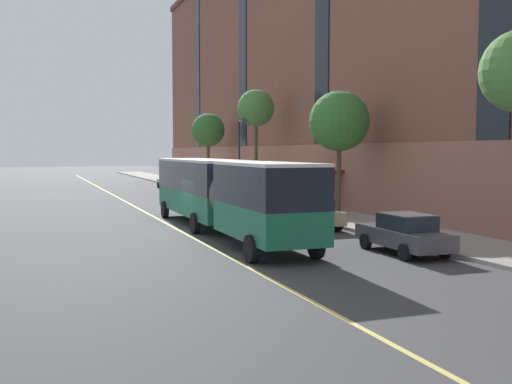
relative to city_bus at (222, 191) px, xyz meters
name	(u,v)px	position (x,y,z in m)	size (l,w,h in m)	color
ground_plane	(194,229)	(-0.89, 1.81, -2.04)	(260.00, 260.00, 0.00)	#424244
sidewalk	(329,215)	(8.26, 4.81, -1.96)	(4.33, 160.00, 0.15)	#9E9B93
apartment_facade	(477,12)	(16.41, 1.81, 10.11)	(15.20, 110.00, 24.32)	brown
city_bus	(222,191)	(0.00, 0.00, 0.00)	(2.95, 18.42, 3.50)	#1E704C
parked_car_red_1	(186,185)	(4.87, 26.91, -1.26)	(1.94, 4.38, 1.56)	#B21E19
parked_car_white_2	(243,197)	(4.97, 10.98, -1.25)	(2.13, 4.70, 1.56)	silver
parked_car_darkgray_3	(404,234)	(4.80, -8.06, -1.26)	(1.97, 4.54, 1.56)	#4C4C51
parked_car_champagne_4	(311,213)	(4.76, 0.07, -1.25)	(2.03, 4.54, 1.56)	#BCAD89
parked_car_champagne_5	(209,190)	(5.01, 19.69, -1.26)	(2.03, 4.21, 1.56)	#BCAD89
parked_car_champagne_6	(169,181)	(5.01, 34.53, -1.25)	(1.94, 4.78, 1.56)	#BCAD89
street_tree_mid_block	(339,122)	(7.77, 2.68, 3.55)	(3.40, 3.40, 7.16)	brown
street_tree_far_uptown	(256,109)	(7.77, 16.05, 5.13)	(2.85, 2.85, 8.51)	brown
street_tree_far_downtown	(208,131)	(7.77, 29.41, 3.91)	(3.26, 3.26, 7.47)	brown
street_lamp	(240,150)	(6.70, 16.66, 1.97)	(0.36, 1.48, 6.21)	#2D2D30
fire_hydrant	(420,234)	(6.60, -6.58, -1.54)	(0.42, 0.24, 0.72)	red
lane_centerline	(166,223)	(-1.70, 4.81, -2.03)	(0.16, 140.00, 0.01)	#E0D66B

